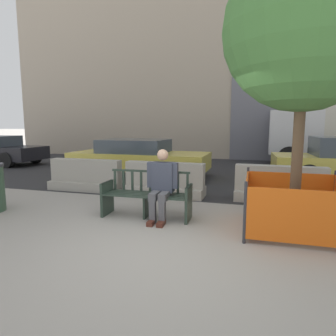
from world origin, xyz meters
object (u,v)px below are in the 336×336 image
object	(u,v)px
jersey_barrier_left	(86,177)
construction_fence	(294,204)
seated_person	(162,183)
street_bench	(147,197)
jersey_barrier_right	(280,187)
street_tree	(305,29)
car_sedan_far	(139,157)
jersey_barrier_centre	(165,182)

from	to	relation	value
jersey_barrier_left	construction_fence	size ratio (longest dim) A/B	1.26
seated_person	construction_fence	bearing A→B (deg)	-0.10
street_bench	jersey_barrier_left	distance (m)	3.05
jersey_barrier_right	seated_person	bearing A→B (deg)	-138.69
seated_person	jersey_barrier_left	size ratio (longest dim) A/B	0.66
street_bench	street_tree	xyz separation A→B (m)	(2.62, -0.05, 2.81)
seated_person	car_sedan_far	xyz separation A→B (m)	(-2.20, 4.41, -0.04)
jersey_barrier_left	car_sedan_far	distance (m)	2.60
seated_person	construction_fence	size ratio (longest dim) A/B	0.83
seated_person	jersey_barrier_centre	xyz separation A→B (m)	(-0.49, 1.84, -0.35)
jersey_barrier_centre	street_tree	size ratio (longest dim) A/B	0.45
car_sedan_far	jersey_barrier_right	bearing A→B (deg)	-28.94
construction_fence	jersey_barrier_right	bearing A→B (deg)	92.21
seated_person	car_sedan_far	bearing A→B (deg)	116.56
jersey_barrier_centre	jersey_barrier_right	distance (m)	2.72
jersey_barrier_centre	jersey_barrier_right	world-z (taller)	same
construction_fence	jersey_barrier_left	bearing A→B (deg)	159.47
seated_person	construction_fence	world-z (taller)	seated_person
jersey_barrier_right	construction_fence	world-z (taller)	construction_fence
jersey_barrier_centre	car_sedan_far	world-z (taller)	car_sedan_far
seated_person	jersey_barrier_right	size ratio (longest dim) A/B	0.65
seated_person	jersey_barrier_left	distance (m)	3.35
jersey_barrier_left	jersey_barrier_right	distance (m)	4.97
seated_person	jersey_barrier_centre	bearing A→B (deg)	105.04
street_bench	car_sedan_far	bearing A→B (deg)	113.43
jersey_barrier_left	street_tree	distance (m)	6.10
jersey_barrier_centre	construction_fence	bearing A→B (deg)	-33.39
street_bench	construction_fence	xyz separation A→B (m)	(2.62, -0.05, 0.08)
street_bench	street_tree	size ratio (longest dim) A/B	0.38
seated_person	street_tree	distance (m)	3.41
jersey_barrier_centre	jersey_barrier_left	xyz separation A→B (m)	(-2.25, 0.05, 0.00)
street_bench	construction_fence	distance (m)	2.62
street_tree	car_sedan_far	xyz separation A→B (m)	(-4.51, 4.41, -2.56)
street_bench	jersey_barrier_left	size ratio (longest dim) A/B	0.85
street_tree	construction_fence	size ratio (longest dim) A/B	2.82
seated_person	street_tree	world-z (taller)	street_tree
jersey_barrier_left	construction_fence	world-z (taller)	construction_fence
street_bench	jersey_barrier_left	world-z (taller)	street_bench
jersey_barrier_right	jersey_barrier_left	bearing A→B (deg)	-179.17
jersey_barrier_left	construction_fence	bearing A→B (deg)	-20.53
street_tree	car_sedan_far	distance (m)	6.81
street_tree	jersey_barrier_left	bearing A→B (deg)	159.47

